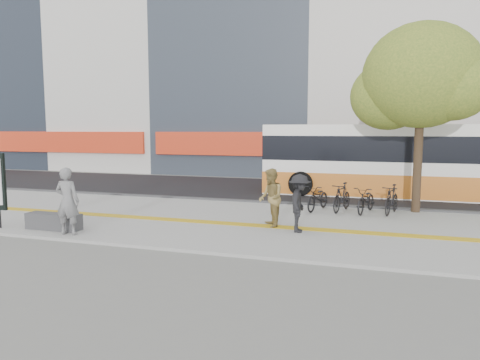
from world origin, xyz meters
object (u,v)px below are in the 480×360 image
(seated_woman, at_px, (67,201))
(bench, at_px, (54,221))
(street_tree, at_px, (421,79))
(pedestrian_tan, at_px, (271,198))
(bus, at_px, (399,163))
(pedestrian_dark, at_px, (299,203))

(seated_woman, bearing_deg, bench, -31.53)
(street_tree, height_order, pedestrian_tan, street_tree)
(bus, xyz_separation_m, seated_woman, (-8.57, -10.07, -0.49))
(pedestrian_dark, bearing_deg, pedestrian_tan, 60.49)
(pedestrian_dark, bearing_deg, bus, -24.20)
(bus, xyz_separation_m, pedestrian_tan, (-3.69, -7.51, -0.55))
(street_tree, relative_size, pedestrian_dark, 4.00)
(street_tree, xyz_separation_m, pedestrian_dark, (-3.22, -4.25, -3.64))
(bench, distance_m, bus, 13.53)
(bench, bearing_deg, pedestrian_tan, 21.09)
(street_tree, height_order, pedestrian_dark, street_tree)
(seated_woman, relative_size, pedestrian_tan, 1.07)
(bench, relative_size, street_tree, 0.25)
(bench, relative_size, pedestrian_tan, 0.96)
(pedestrian_dark, bearing_deg, street_tree, -41.91)
(seated_woman, bearing_deg, street_tree, -151.12)
(bench, relative_size, bus, 0.14)
(street_tree, bearing_deg, bench, -148.38)
(street_tree, bearing_deg, seated_woman, -144.62)
(bus, bearing_deg, pedestrian_tan, -116.16)
(bench, relative_size, seated_woman, 0.89)
(seated_woman, height_order, pedestrian_tan, seated_woman)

